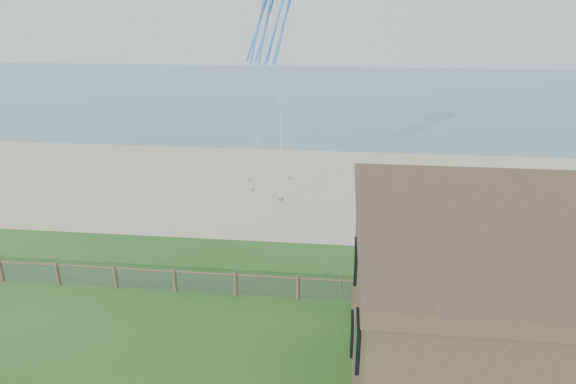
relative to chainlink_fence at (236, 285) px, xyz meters
name	(u,v)px	position (x,y,z in m)	size (l,w,h in m)	color
ground	(203,380)	(0.00, -6.00, -0.55)	(160.00, 160.00, 0.00)	#224F1B
sand_beach	(278,185)	(0.00, 16.00, -0.55)	(72.00, 20.00, 0.02)	#C6B88F
ocean	(314,92)	(0.00, 60.00, -0.55)	(160.00, 68.00, 0.02)	slate
chainlink_fence	(236,285)	(0.00, 0.00, 0.00)	(36.20, 0.20, 1.25)	brown
motel_deck	(524,320)	(13.00, -1.00, -0.30)	(15.00, 2.00, 0.50)	brown
picnic_table	(394,322)	(7.33, -1.97, -0.20)	(1.67, 1.26, 0.71)	brown
octopus_kite	(271,4)	(0.27, 11.41, 12.60)	(3.49, 2.47, 7.19)	#F22656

